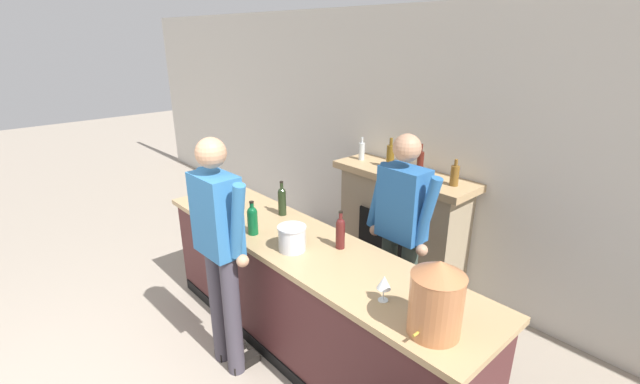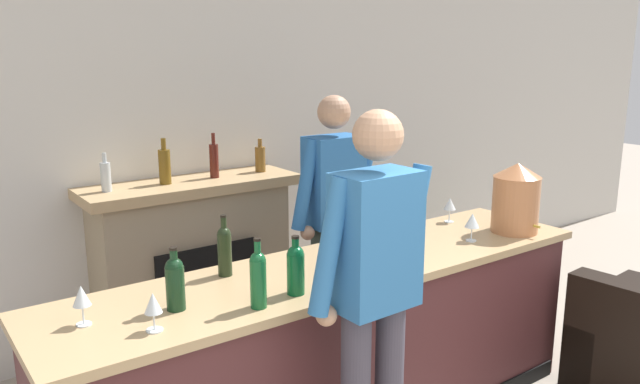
% 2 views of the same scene
% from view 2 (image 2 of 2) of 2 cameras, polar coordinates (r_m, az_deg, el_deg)
% --- Properties ---
extents(wall_back_panel, '(12.00, 0.07, 2.75)m').
position_cam_2_polar(wall_back_panel, '(4.59, -12.44, 3.83)').
color(wall_back_panel, beige).
rests_on(wall_back_panel, ground_plane).
extents(bar_counter, '(3.12, 0.73, 0.97)m').
position_cam_2_polar(bar_counter, '(3.49, 1.62, -14.17)').
color(bar_counter, '#4B2425').
rests_on(bar_counter, ground_plane).
extents(fireplace_stone, '(1.49, 0.52, 1.51)m').
position_cam_2_polar(fireplace_stone, '(4.52, -11.49, -6.28)').
color(fireplace_stone, gray).
rests_on(fireplace_stone, ground_plane).
extents(potted_plant_corner, '(0.48, 0.49, 0.70)m').
position_cam_2_polar(potted_plant_corner, '(5.71, 13.47, -5.60)').
color(potted_plant_corner, '#9C5A46').
rests_on(potted_plant_corner, ground_plane).
extents(person_customer, '(0.66, 0.31, 1.84)m').
position_cam_2_polar(person_customer, '(2.71, 4.94, -9.84)').
color(person_customer, '#413C48').
rests_on(person_customer, ground_plane).
extents(person_bartender, '(0.66, 0.30, 1.80)m').
position_cam_2_polar(person_bartender, '(4.01, 1.28, -2.61)').
color(person_bartender, '#334138').
rests_on(person_bartender, ground_plane).
extents(copper_dispenser, '(0.29, 0.33, 0.43)m').
position_cam_2_polar(copper_dispenser, '(4.01, 17.48, -0.48)').
color(copper_dispenser, '#AF6D42').
rests_on(copper_dispenser, bar_counter).
extents(ice_bucket_steel, '(0.21, 0.21, 0.19)m').
position_cam_2_polar(ice_bucket_steel, '(3.18, 3.46, -5.63)').
color(ice_bucket_steel, silver).
rests_on(ice_bucket_steel, bar_counter).
extents(wine_bottle_port_short, '(0.08, 0.08, 0.28)m').
position_cam_2_polar(wine_bottle_port_short, '(2.79, -13.12, -7.95)').
color(wine_bottle_port_short, black).
rests_on(wine_bottle_port_short, bar_counter).
extents(wine_bottle_rose_blush, '(0.07, 0.07, 0.32)m').
position_cam_2_polar(wine_bottle_rose_blush, '(2.74, -5.68, -7.73)').
color(wine_bottle_rose_blush, '#14562A').
rests_on(wine_bottle_rose_blush, bar_counter).
extents(wine_bottle_burgundy_dark, '(0.07, 0.07, 0.31)m').
position_cam_2_polar(wine_bottle_burgundy_dark, '(3.14, -8.73, -5.14)').
color(wine_bottle_burgundy_dark, black).
rests_on(wine_bottle_burgundy_dark, bar_counter).
extents(wine_bottle_riesling_slim, '(0.07, 0.07, 0.30)m').
position_cam_2_polar(wine_bottle_riesling_slim, '(3.51, 3.23, -3.19)').
color(wine_bottle_riesling_slim, '#4F1918').
rests_on(wine_bottle_riesling_slim, bar_counter).
extents(wine_bottle_chardonnay_pale, '(0.08, 0.08, 0.28)m').
position_cam_2_polar(wine_bottle_chardonnay_pale, '(2.88, -2.24, -6.91)').
color(wine_bottle_chardonnay_pale, '#0D5329').
rests_on(wine_bottle_chardonnay_pale, bar_counter).
extents(wine_glass_by_dispenser, '(0.09, 0.09, 0.17)m').
position_cam_2_polar(wine_glass_by_dispenser, '(3.77, 13.75, -2.60)').
color(wine_glass_by_dispenser, silver).
rests_on(wine_glass_by_dispenser, bar_counter).
extents(wine_glass_near_bucket, '(0.07, 0.07, 0.16)m').
position_cam_2_polar(wine_glass_near_bucket, '(2.61, -15.02, -9.91)').
color(wine_glass_near_bucket, silver).
rests_on(wine_glass_near_bucket, bar_counter).
extents(wine_glass_front_left, '(0.08, 0.08, 0.16)m').
position_cam_2_polar(wine_glass_front_left, '(4.15, 11.78, -1.14)').
color(wine_glass_front_left, silver).
rests_on(wine_glass_front_left, bar_counter).
extents(wine_glass_mid_counter, '(0.07, 0.07, 0.17)m').
position_cam_2_polar(wine_glass_mid_counter, '(2.75, -20.97, -8.96)').
color(wine_glass_mid_counter, silver).
rests_on(wine_glass_mid_counter, bar_counter).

